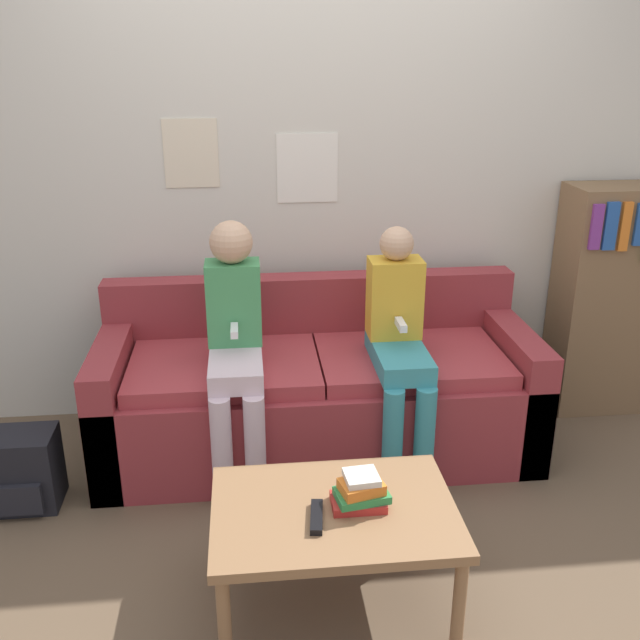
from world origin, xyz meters
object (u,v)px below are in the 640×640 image
object	(u,v)px
person_left	(235,338)
bookshelf	(604,300)
backpack	(22,471)
person_right	(399,341)
coffee_table	(334,518)
couch	(317,393)
tv_remote	(317,517)

from	to	relation	value
person_left	bookshelf	world-z (taller)	bookshelf
backpack	person_left	bearing A→B (deg)	10.83
backpack	person_right	bearing A→B (deg)	5.72
coffee_table	couch	bearing A→B (deg)	87.19
person_left	couch	bearing A→B (deg)	24.80
couch	person_left	bearing A→B (deg)	-155.20
backpack	bookshelf	bearing A→B (deg)	12.61
person_right	coffee_table	bearing A→B (deg)	-114.63
person_right	bookshelf	world-z (taller)	bookshelf
coffee_table	backpack	distance (m)	1.45
tv_remote	bookshelf	world-z (taller)	bookshelf
couch	person_left	xyz separation A→B (m)	(-0.38, -0.18, 0.38)
couch	coffee_table	distance (m)	1.07
coffee_table	person_left	size ratio (longest dim) A/B	0.72
person_left	bookshelf	distance (m)	1.99
coffee_table	person_right	size ratio (longest dim) A/B	0.75
coffee_table	person_left	world-z (taller)	person_left
coffee_table	person_right	xyz separation A→B (m)	(0.40, 0.88, 0.28)
tv_remote	backpack	xyz separation A→B (m)	(-1.19, 0.77, -0.24)
tv_remote	coffee_table	bearing A→B (deg)	48.90
bookshelf	backpack	bearing A→B (deg)	-167.39
person_left	bookshelf	bearing A→B (deg)	13.46
bookshelf	backpack	size ratio (longest dim) A/B	3.57
coffee_table	tv_remote	xyz separation A→B (m)	(-0.07, -0.06, 0.06)
person_right	backpack	xyz separation A→B (m)	(-1.66, -0.17, -0.46)
person_left	person_right	xyz separation A→B (m)	(0.73, -0.01, -0.04)
couch	person_right	size ratio (longest dim) A/B	1.83
couch	tv_remote	distance (m)	1.14
person_left	backpack	size ratio (longest dim) A/B	3.42
person_left	bookshelf	xyz separation A→B (m)	(1.93, 0.46, -0.05)
tv_remote	backpack	bearing A→B (deg)	153.84
couch	bookshelf	size ratio (longest dim) A/B	1.69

